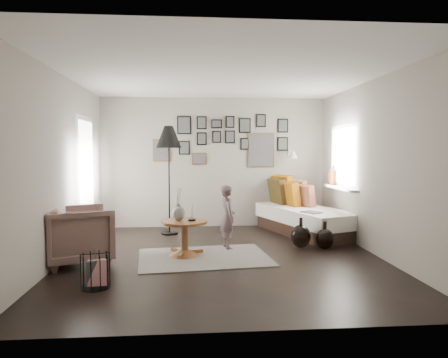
{
  "coord_description": "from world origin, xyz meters",
  "views": [
    {
      "loc": [
        -0.44,
        -5.67,
        1.53
      ],
      "look_at": [
        0.05,
        0.5,
        1.1
      ],
      "focal_mm": 32.0,
      "sensor_mm": 36.0,
      "label": 1
    }
  ],
  "objects": [
    {
      "name": "wall_back",
      "position": [
        0.0,
        2.4,
        1.3
      ],
      "size": [
        4.5,
        0.0,
        4.5
      ],
      "primitive_type": "plane",
      "rotation": [
        1.57,
        0.0,
        0.0
      ],
      "color": "gray",
      "rests_on": "ground"
    },
    {
      "name": "vase",
      "position": [
        -0.64,
        0.12,
        0.67
      ],
      "size": [
        0.19,
        0.19,
        0.48
      ],
      "color": "black",
      "rests_on": "pedestal_table"
    },
    {
      "name": "wall_left",
      "position": [
        -2.25,
        0.0,
        1.3
      ],
      "size": [
        0.0,
        4.8,
        4.8
      ],
      "primitive_type": "plane",
      "rotation": [
        1.57,
        0.0,
        1.57
      ],
      "color": "gray",
      "rests_on": "ground"
    },
    {
      "name": "magazine_on_daybed",
      "position": [
        1.58,
        0.94,
        0.49
      ],
      "size": [
        0.37,
        0.4,
        0.02
      ],
      "primitive_type": "cube",
      "rotation": [
        0.0,
        0.0,
        0.53
      ],
      "color": "black",
      "rests_on": "daybed"
    },
    {
      "name": "candles",
      "position": [
        -0.45,
        0.1,
        0.64
      ],
      "size": [
        0.11,
        0.11,
        0.25
      ],
      "color": "black",
      "rests_on": "pedestal_table"
    },
    {
      "name": "ground",
      "position": [
        0.0,
        0.0,
        0.0
      ],
      "size": [
        4.8,
        4.8,
        0.0
      ],
      "primitive_type": "plane",
      "color": "black",
      "rests_on": "ground"
    },
    {
      "name": "daybed",
      "position": [
        1.64,
        1.59,
        0.33
      ],
      "size": [
        1.59,
        2.31,
        1.05
      ],
      "rotation": [
        0.0,
        0.0,
        0.35
      ],
      "color": "black",
      "rests_on": "ground"
    },
    {
      "name": "gallery_wall",
      "position": [
        0.29,
        2.38,
        1.74
      ],
      "size": [
        2.74,
        0.03,
        1.08
      ],
      "color": "brown",
      "rests_on": "wall_back"
    },
    {
      "name": "child",
      "position": [
        0.11,
        0.51,
        0.5
      ],
      "size": [
        0.31,
        0.41,
        1.0
      ],
      "primitive_type": "imported",
      "rotation": [
        0.0,
        0.0,
        1.79
      ],
      "color": "brown",
      "rests_on": "ground"
    },
    {
      "name": "wall_sconce",
      "position": [
        1.55,
        2.13,
        1.46
      ],
      "size": [
        0.18,
        0.36,
        0.16
      ],
      "color": "white",
      "rests_on": "wall_back"
    },
    {
      "name": "window_right",
      "position": [
        2.18,
        1.34,
        0.93
      ],
      "size": [
        0.15,
        1.32,
        1.3
      ],
      "color": "white",
      "rests_on": "wall_right"
    },
    {
      "name": "rug",
      "position": [
        -0.28,
        -0.01,
        0.01
      ],
      "size": [
        1.98,
        1.49,
        0.01
      ],
      "primitive_type": "cube",
      "rotation": [
        0.0,
        0.0,
        0.11
      ],
      "color": "#B5AD9E",
      "rests_on": "ground"
    },
    {
      "name": "wall_front",
      "position": [
        0.0,
        -2.4,
        1.3
      ],
      "size": [
        4.5,
        0.0,
        4.5
      ],
      "primitive_type": "plane",
      "rotation": [
        -1.57,
        0.0,
        0.0
      ],
      "color": "gray",
      "rests_on": "ground"
    },
    {
      "name": "magazine_basket",
      "position": [
        -1.53,
        -1.18,
        0.19
      ],
      "size": [
        0.38,
        0.38,
        0.39
      ],
      "rotation": [
        0.0,
        0.0,
        0.25
      ],
      "color": "black",
      "rests_on": "ground"
    },
    {
      "name": "floor_lamp",
      "position": [
        -0.87,
        1.69,
        1.72
      ],
      "size": [
        0.46,
        0.46,
        1.99
      ],
      "rotation": [
        0.0,
        0.0,
        0.31
      ],
      "color": "black",
      "rests_on": "ground"
    },
    {
      "name": "door_left",
      "position": [
        -2.23,
        1.2,
        1.05
      ],
      "size": [
        0.0,
        2.14,
        2.14
      ],
      "color": "white",
      "rests_on": "wall_left"
    },
    {
      "name": "armchair_cushion",
      "position": [
        -2.0,
        -0.09,
        0.48
      ],
      "size": [
        0.46,
        0.47,
        0.16
      ],
      "primitive_type": "cube",
      "rotation": [
        -0.21,
        0.0,
        0.37
      ],
      "color": "white",
      "rests_on": "armchair"
    },
    {
      "name": "armchair",
      "position": [
        -2.0,
        -0.14,
        0.39
      ],
      "size": [
        1.12,
        1.11,
        0.78
      ],
      "primitive_type": "imported",
      "rotation": [
        0.0,
        0.0,
        1.98
      ],
      "color": "brown",
      "rests_on": "ground"
    },
    {
      "name": "demijohn_small",
      "position": [
        1.62,
        0.36,
        0.16
      ],
      "size": [
        0.28,
        0.28,
        0.44
      ],
      "color": "black",
      "rests_on": "ground"
    },
    {
      "name": "demijohn_large",
      "position": [
        1.27,
        0.48,
        0.18
      ],
      "size": [
        0.32,
        0.32,
        0.48
      ],
      "color": "black",
      "rests_on": "ground"
    },
    {
      "name": "wall_right",
      "position": [
        2.25,
        0.0,
        1.3
      ],
      "size": [
        0.0,
        4.8,
        4.8
      ],
      "primitive_type": "plane",
      "rotation": [
        1.57,
        0.0,
        -1.57
      ],
      "color": "gray",
      "rests_on": "ground"
    },
    {
      "name": "pedestal_table",
      "position": [
        -0.56,
        0.1,
        0.24
      ],
      "size": [
        0.67,
        0.67,
        0.52
      ],
      "rotation": [
        0.0,
        0.0,
        -0.01
      ],
      "color": "brown",
      "rests_on": "ground"
    },
    {
      "name": "ceiling",
      "position": [
        0.0,
        0.0,
        2.6
      ],
      "size": [
        4.8,
        4.8,
        0.0
      ],
      "primitive_type": "plane",
      "rotation": [
        3.14,
        0.0,
        0.0
      ],
      "color": "white",
      "rests_on": "wall_back"
    }
  ]
}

